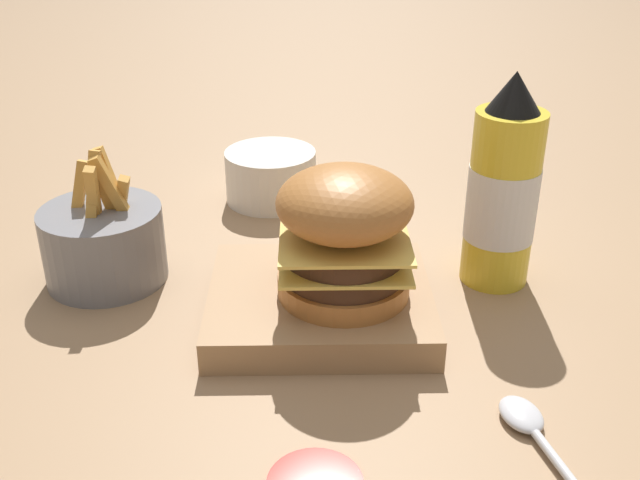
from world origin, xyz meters
name	(u,v)px	position (x,y,z in m)	size (l,w,h in m)	color
ground_plane	(364,316)	(0.00, 0.00, 0.00)	(6.00, 6.00, 0.00)	#9E7A56
serving_board	(320,303)	(-0.04, 0.00, 0.02)	(0.20, 0.18, 0.03)	#A37A51
burger	(344,233)	(-0.02, -0.01, 0.09)	(0.12, 0.12, 0.12)	#AD6B33
ketchup_bottle	(503,192)	(0.14, 0.07, 0.09)	(0.07, 0.07, 0.21)	yellow
fries_basket	(104,242)	(-0.25, 0.08, 0.04)	(0.12, 0.12, 0.14)	slate
side_bowl	(271,175)	(-0.10, 0.27, 0.03)	(0.11, 0.11, 0.06)	silver
spoon	(535,433)	(0.11, -0.17, 0.01)	(0.06, 0.16, 0.01)	silver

